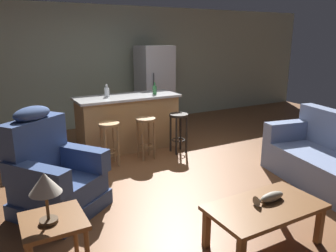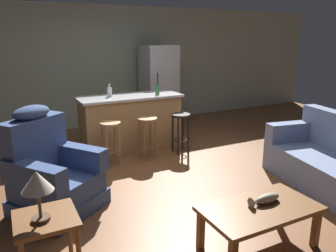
# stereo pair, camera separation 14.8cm
# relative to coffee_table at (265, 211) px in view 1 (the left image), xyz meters

# --- Properties ---
(ground_plane) EXTENTS (12.00, 12.00, 0.00)m
(ground_plane) POSITION_rel_coffee_table_xyz_m (-0.02, 1.94, -0.36)
(ground_plane) COLOR brown
(back_wall) EXTENTS (12.00, 0.05, 2.60)m
(back_wall) POSITION_rel_coffee_table_xyz_m (-0.02, 5.07, 0.94)
(back_wall) COLOR #9EA88E
(back_wall) RESTS_ON ground_plane
(coffee_table) EXTENTS (1.10, 0.60, 0.42)m
(coffee_table) POSITION_rel_coffee_table_xyz_m (0.00, 0.00, 0.00)
(coffee_table) COLOR brown
(coffee_table) RESTS_ON ground_plane
(fish_figurine) EXTENTS (0.34, 0.10, 0.10)m
(fish_figurine) POSITION_rel_coffee_table_xyz_m (0.08, 0.03, 0.10)
(fish_figurine) COLOR #4C3823
(fish_figurine) RESTS_ON coffee_table
(couch) EXTENTS (1.17, 2.02, 0.94)m
(couch) POSITION_rel_coffee_table_xyz_m (1.75, 0.48, -0.02)
(couch) COLOR #707FA3
(couch) RESTS_ON ground_plane
(recliner_near_lamp) EXTENTS (1.17, 1.17, 1.20)m
(recliner_near_lamp) POSITION_rel_coffee_table_xyz_m (-1.61, 1.65, 0.06)
(recliner_near_lamp) COLOR #384C7A
(recliner_near_lamp) RESTS_ON ground_plane
(end_table) EXTENTS (0.48, 0.48, 0.56)m
(end_table) POSITION_rel_coffee_table_xyz_m (-1.81, 0.46, 0.10)
(end_table) COLOR brown
(end_table) RESTS_ON ground_plane
(table_lamp) EXTENTS (0.24, 0.24, 0.41)m
(table_lamp) POSITION_rel_coffee_table_xyz_m (-1.85, 0.43, 0.50)
(table_lamp) COLOR #4C3823
(table_lamp) RESTS_ON end_table
(kitchen_island) EXTENTS (1.80, 0.70, 0.95)m
(kitchen_island) POSITION_rel_coffee_table_xyz_m (-0.02, 3.29, 0.11)
(kitchen_island) COLOR #AD7F4C
(kitchen_island) RESTS_ON ground_plane
(bar_stool_left) EXTENTS (0.32, 0.32, 0.68)m
(bar_stool_left) POSITION_rel_coffee_table_xyz_m (-0.59, 2.66, 0.11)
(bar_stool_left) COLOR #A87A47
(bar_stool_left) RESTS_ON ground_plane
(bar_stool_middle) EXTENTS (0.32, 0.32, 0.68)m
(bar_stool_middle) POSITION_rel_coffee_table_xyz_m (0.03, 2.66, 0.11)
(bar_stool_middle) COLOR olive
(bar_stool_middle) RESTS_ON ground_plane
(bar_stool_right) EXTENTS (0.32, 0.32, 0.68)m
(bar_stool_right) POSITION_rel_coffee_table_xyz_m (0.64, 2.66, 0.11)
(bar_stool_right) COLOR black
(bar_stool_right) RESTS_ON ground_plane
(refrigerator) EXTENTS (0.70, 0.69, 1.76)m
(refrigerator) POSITION_rel_coffee_table_xyz_m (1.11, 4.49, 0.52)
(refrigerator) COLOR #B7B7BC
(refrigerator) RESTS_ON ground_plane
(bottle_tall_green) EXTENTS (0.07, 0.07, 0.21)m
(bottle_tall_green) POSITION_rel_coffee_table_xyz_m (0.46, 3.19, 0.67)
(bottle_tall_green) COLOR #2D6B38
(bottle_tall_green) RESTS_ON kitchen_island
(bottle_short_amber) EXTENTS (0.09, 0.09, 0.21)m
(bottle_short_amber) POSITION_rel_coffee_table_xyz_m (-0.36, 3.38, 0.67)
(bottle_short_amber) COLOR silver
(bottle_short_amber) RESTS_ON kitchen_island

